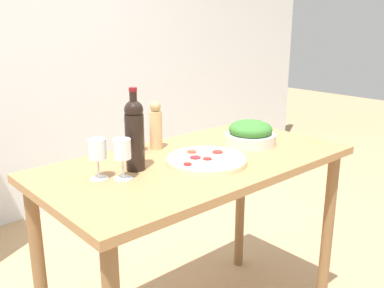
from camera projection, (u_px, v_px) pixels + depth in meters
The scene contains 9 objects.
wall_back at pixel (24, 48), 3.10m from camera, with size 6.40×0.08×2.60m.
prep_counter at pixel (197, 186), 1.90m from camera, with size 1.38×0.71×0.92m.
wine_bottle at pixel (135, 133), 1.69m from camera, with size 0.08×0.08×0.33m.
wine_glass_near at pixel (122, 152), 1.60m from camera, with size 0.07×0.07×0.16m.
wine_glass_far at pixel (97, 152), 1.60m from camera, with size 0.07×0.07×0.16m.
pepper_mill at pixel (156, 126), 1.98m from camera, with size 0.06×0.06×0.23m.
salad_bowl at pixel (250, 134), 2.07m from camera, with size 0.25×0.25×0.12m.
homemade_pizza at pixel (207, 160), 1.80m from camera, with size 0.34×0.34×0.03m.
salt_canister at pixel (137, 140), 1.96m from camera, with size 0.07×0.07×0.10m.
Camera 1 is at (-1.19, -1.31, 1.50)m, focal length 40.00 mm.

